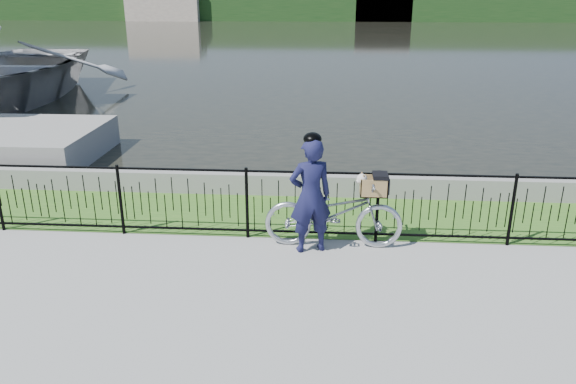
{
  "coord_description": "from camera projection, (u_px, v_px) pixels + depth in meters",
  "views": [
    {
      "loc": [
        0.2,
        -6.39,
        3.74
      ],
      "look_at": [
        -0.32,
        1.0,
        1.0
      ],
      "focal_mm": 35.0,
      "sensor_mm": 36.0,
      "label": 1
    }
  ],
  "objects": [
    {
      "name": "bicycle_rig",
      "position": [
        334.0,
        212.0,
        8.39
      ],
      "size": [
        2.06,
        0.72,
        1.19
      ],
      "color": "#ADB2BA",
      "rests_on": "ground"
    },
    {
      "name": "far_treeline",
      "position": [
        328.0,
        6.0,
        62.91
      ],
      "size": [
        120.0,
        6.0,
        3.0
      ],
      "primitive_type": "cube",
      "color": "#204219",
      "rests_on": "ground"
    },
    {
      "name": "water",
      "position": [
        326.0,
        43.0,
        38.17
      ],
      "size": [
        120.0,
        120.0,
        0.0
      ],
      "primitive_type": "plane",
      "color": "black",
      "rests_on": "ground"
    },
    {
      "name": "grass_strip",
      "position": [
        313.0,
        214.0,
        9.72
      ],
      "size": [
        60.0,
        2.0,
        0.01
      ],
      "primitive_type": "cube",
      "color": "#3F6F22",
      "rests_on": "ground"
    },
    {
      "name": "ground",
      "position": [
        307.0,
        291.0,
        7.29
      ],
      "size": [
        120.0,
        120.0,
        0.0
      ],
      "primitive_type": "plane",
      "color": "gray",
      "rests_on": "ground"
    },
    {
      "name": "cyclist",
      "position": [
        310.0,
        194.0,
        8.13
      ],
      "size": [
        0.73,
        0.59,
        1.8
      ],
      "color": "#15163B",
      "rests_on": "ground"
    },
    {
      "name": "fence",
      "position": [
        312.0,
        205.0,
        8.59
      ],
      "size": [
        14.0,
        0.06,
        1.15
      ],
      "primitive_type": null,
      "color": "black",
      "rests_on": "ground"
    },
    {
      "name": "quay_wall",
      "position": [
        315.0,
        185.0,
        10.59
      ],
      "size": [
        60.0,
        0.3,
        0.4
      ],
      "primitive_type": "cube",
      "color": "gray",
      "rests_on": "ground"
    },
    {
      "name": "far_building_left",
      "position": [
        165.0,
        2.0,
        62.05
      ],
      "size": [
        8.0,
        4.0,
        4.0
      ],
      "primitive_type": "cube",
      "color": "#B4A290",
      "rests_on": "ground"
    },
    {
      "name": "far_building_right",
      "position": [
        383.0,
        6.0,
        61.07
      ],
      "size": [
        6.0,
        3.0,
        3.2
      ],
      "primitive_type": "cube",
      "color": "#B4A290",
      "rests_on": "ground"
    }
  ]
}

